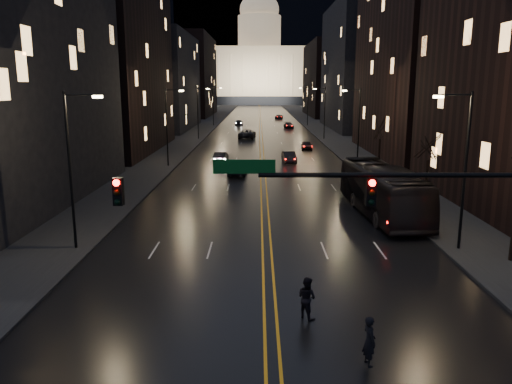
{
  "coord_description": "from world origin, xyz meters",
  "views": [
    {
      "loc": [
        -0.51,
        -17.35,
        9.3
      ],
      "look_at": [
        -0.64,
        11.57,
        3.11
      ],
      "focal_mm": 35.0,
      "sensor_mm": 36.0,
      "label": 1
    }
  ],
  "objects_px": {
    "traffic_signal": "(437,205)",
    "pedestrian_b": "(307,298)",
    "oncoming_car_b": "(221,157)",
    "bus": "(382,191)",
    "oncoming_car_a": "(237,168)",
    "pedestrian_a": "(369,341)",
    "receding_car_a": "(289,157)"
  },
  "relations": [
    {
      "from": "oncoming_car_a",
      "to": "pedestrian_b",
      "type": "xyz_separation_m",
      "value": [
        4.18,
        -33.12,
        0.08
      ]
    },
    {
      "from": "pedestrian_a",
      "to": "pedestrian_b",
      "type": "xyz_separation_m",
      "value": [
        -1.77,
        3.52,
        -0.01
      ]
    },
    {
      "from": "receding_car_a",
      "to": "pedestrian_a",
      "type": "relative_size",
      "value": 2.34
    },
    {
      "from": "traffic_signal",
      "to": "oncoming_car_b",
      "type": "xyz_separation_m",
      "value": [
        -11.01,
        43.53,
        -4.44
      ]
    },
    {
      "from": "bus",
      "to": "receding_car_a",
      "type": "distance_m",
      "value": 25.7
    },
    {
      "from": "bus",
      "to": "receding_car_a",
      "type": "bearing_deg",
      "value": 97.7
    },
    {
      "from": "traffic_signal",
      "to": "pedestrian_a",
      "type": "xyz_separation_m",
      "value": [
        -2.67,
        -2.0,
        -4.22
      ]
    },
    {
      "from": "bus",
      "to": "pedestrian_b",
      "type": "height_order",
      "value": "bus"
    },
    {
      "from": "receding_car_a",
      "to": "pedestrian_a",
      "type": "distance_m",
      "value": 45.21
    },
    {
      "from": "traffic_signal",
      "to": "pedestrian_a",
      "type": "height_order",
      "value": "traffic_signal"
    },
    {
      "from": "traffic_signal",
      "to": "pedestrian_b",
      "type": "relative_size",
      "value": 9.88
    },
    {
      "from": "receding_car_a",
      "to": "pedestrian_a",
      "type": "height_order",
      "value": "pedestrian_a"
    },
    {
      "from": "oncoming_car_a",
      "to": "pedestrian_a",
      "type": "bearing_deg",
      "value": 101.67
    },
    {
      "from": "traffic_signal",
      "to": "pedestrian_b",
      "type": "xyz_separation_m",
      "value": [
        -4.44,
        1.53,
        -4.23
      ]
    },
    {
      "from": "bus",
      "to": "pedestrian_a",
      "type": "relative_size",
      "value": 7.33
    },
    {
      "from": "oncoming_car_a",
      "to": "pedestrian_a",
      "type": "height_order",
      "value": "pedestrian_a"
    },
    {
      "from": "oncoming_car_a",
      "to": "pedestrian_b",
      "type": "height_order",
      "value": "pedestrian_b"
    },
    {
      "from": "traffic_signal",
      "to": "bus",
      "type": "relative_size",
      "value": 1.33
    },
    {
      "from": "bus",
      "to": "pedestrian_a",
      "type": "xyz_separation_m",
      "value": [
        -5.26,
        -20.07,
        -0.92
      ]
    },
    {
      "from": "bus",
      "to": "oncoming_car_b",
      "type": "xyz_separation_m",
      "value": [
        -13.61,
        25.46,
        -1.15
      ]
    },
    {
      "from": "receding_car_a",
      "to": "pedestrian_b",
      "type": "relative_size",
      "value": 2.37
    },
    {
      "from": "pedestrian_a",
      "to": "traffic_signal",
      "type": "bearing_deg",
      "value": -66.99
    },
    {
      "from": "receding_car_a",
      "to": "pedestrian_b",
      "type": "xyz_separation_m",
      "value": [
        -1.8,
        -41.69,
        0.19
      ]
    },
    {
      "from": "traffic_signal",
      "to": "bus",
      "type": "bearing_deg",
      "value": 81.83
    },
    {
      "from": "traffic_signal",
      "to": "oncoming_car_a",
      "type": "distance_m",
      "value": 35.96
    },
    {
      "from": "bus",
      "to": "receding_car_a",
      "type": "xyz_separation_m",
      "value": [
        -5.23,
        25.14,
        -1.13
      ]
    },
    {
      "from": "traffic_signal",
      "to": "oncoming_car_b",
      "type": "height_order",
      "value": "traffic_signal"
    },
    {
      "from": "oncoming_car_a",
      "to": "receding_car_a",
      "type": "relative_size",
      "value": 1.13
    },
    {
      "from": "oncoming_car_b",
      "to": "bus",
      "type": "bearing_deg",
      "value": 122.19
    },
    {
      "from": "oncoming_car_b",
      "to": "pedestrian_a",
      "type": "height_order",
      "value": "pedestrian_a"
    },
    {
      "from": "traffic_signal",
      "to": "receding_car_a",
      "type": "relative_size",
      "value": 4.16
    },
    {
      "from": "receding_car_a",
      "to": "pedestrian_a",
      "type": "bearing_deg",
      "value": -94.43
    }
  ]
}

